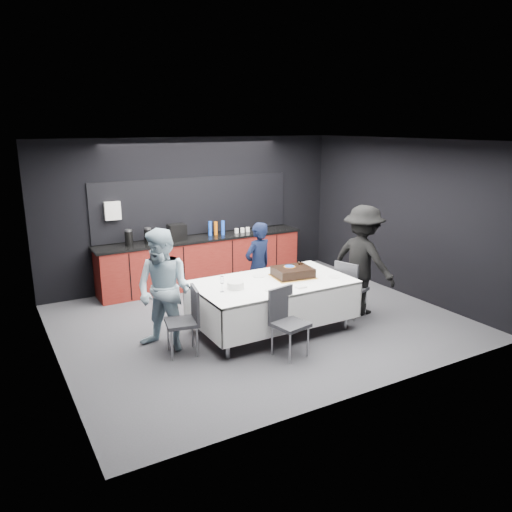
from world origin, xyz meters
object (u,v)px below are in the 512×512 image
at_px(champagne_flute, 222,281).
at_px(chair_right, 349,285).
at_px(party_table, 273,290).
at_px(person_center, 258,266).
at_px(plate_stack, 235,285).
at_px(chair_near, 286,317).
at_px(chair_left, 187,316).
at_px(person_right, 363,260).
at_px(cake_assembly, 293,272).
at_px(person_left, 164,290).

relative_size(champagne_flute, chair_right, 0.24).
distance_m(party_table, person_center, 0.97).
bearing_deg(chair_right, person_center, 136.13).
relative_size(plate_stack, chair_near, 0.26).
distance_m(chair_left, person_right, 3.09).
relative_size(party_table, person_right, 1.30).
height_order(champagne_flute, chair_near, champagne_flute).
xyz_separation_m(cake_assembly, person_center, (-0.10, 0.89, -0.11)).
relative_size(champagne_flute, person_right, 0.13).
distance_m(party_table, person_right, 1.69).
relative_size(party_table, person_left, 1.37).
bearing_deg(person_center, chair_right, 122.12).
relative_size(chair_left, person_right, 0.52).
bearing_deg(party_table, chair_left, -176.20).
relative_size(party_table, chair_near, 2.51).
height_order(chair_left, person_left, person_left).
height_order(plate_stack, chair_right, chair_right).
distance_m(plate_stack, chair_right, 2.02).
xyz_separation_m(party_table, chair_left, (-1.40, -0.09, -0.11)).
xyz_separation_m(person_center, person_right, (1.39, -0.99, 0.15)).
relative_size(cake_assembly, plate_stack, 2.75).
relative_size(cake_assembly, champagne_flute, 2.94).
bearing_deg(party_table, person_left, 173.26).
height_order(champagne_flute, person_center, person_center).
bearing_deg(chair_left, party_table, 3.80).
height_order(party_table, cake_assembly, cake_assembly).
height_order(plate_stack, chair_left, chair_left).
bearing_deg(chair_left, plate_stack, 4.47).
bearing_deg(plate_stack, cake_assembly, 3.73).
xyz_separation_m(person_center, person_left, (-1.89, -0.73, 0.11)).
relative_size(party_table, chair_right, 2.51).
bearing_deg(person_center, chair_near, 58.40).
bearing_deg(champagne_flute, party_table, 4.41).
height_order(party_table, champagne_flute, champagne_flute).
distance_m(chair_left, person_center, 1.97).
xyz_separation_m(chair_right, person_right, (0.30, 0.05, 0.36)).
distance_m(plate_stack, chair_left, 0.82).
xyz_separation_m(chair_right, person_left, (-2.98, 0.32, 0.31)).
bearing_deg(person_center, cake_assembly, 82.44).
height_order(champagne_flute, person_left, person_left).
bearing_deg(person_right, person_left, 71.94).
bearing_deg(person_left, champagne_flute, 33.34).
height_order(chair_left, chair_near, same).
bearing_deg(cake_assembly, person_center, 96.44).
bearing_deg(chair_near, chair_right, 21.75).
height_order(cake_assembly, plate_stack, cake_assembly).
distance_m(champagne_flute, person_right, 2.53).
bearing_deg(champagne_flute, plate_stack, 8.38).
height_order(champagne_flute, chair_left, champagne_flute).
height_order(person_left, person_right, person_right).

